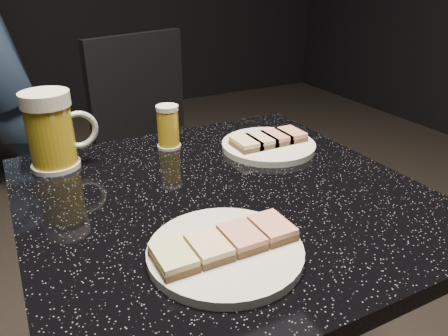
{
  "coord_description": "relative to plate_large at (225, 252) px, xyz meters",
  "views": [
    {
      "loc": [
        -0.33,
        -0.62,
        1.13
      ],
      "look_at": [
        0.0,
        0.0,
        0.8
      ],
      "focal_mm": 35.0,
      "sensor_mm": 36.0,
      "label": 1
    }
  ],
  "objects": [
    {
      "name": "plate_large",
      "position": [
        0.0,
        0.0,
        0.0
      ],
      "size": [
        0.22,
        0.22,
        0.01
      ],
      "primitive_type": "cylinder",
      "color": "silver",
      "rests_on": "table"
    },
    {
      "name": "chair",
      "position": [
        0.29,
        1.1,
        -0.25
      ],
      "size": [
        0.55,
        0.55,
        0.89
      ],
      "color": "black",
      "rests_on": "floor"
    },
    {
      "name": "beer_mug",
      "position": [
        -0.16,
        0.43,
        0.07
      ],
      "size": [
        0.14,
        0.1,
        0.16
      ],
      "color": "white",
      "rests_on": "table"
    },
    {
      "name": "canapes_on_plate_large",
      "position": [
        0.0,
        0.0,
        0.02
      ],
      "size": [
        0.21,
        0.07,
        0.02
      ],
      "color": "#4C3521",
      "rests_on": "plate_large"
    },
    {
      "name": "canapes_on_plate_small",
      "position": [
        0.27,
        0.31,
        0.02
      ],
      "size": [
        0.17,
        0.07,
        0.02
      ],
      "color": "#4C3521",
      "rests_on": "plate_small"
    },
    {
      "name": "table",
      "position": [
        0.09,
        0.17,
        -0.25
      ],
      "size": [
        0.7,
        0.7,
        0.75
      ],
      "color": "black",
      "rests_on": "floor"
    },
    {
      "name": "beer_tumbler",
      "position": [
        0.08,
        0.42,
        0.04
      ],
      "size": [
        0.05,
        0.05,
        0.1
      ],
      "color": "silver",
      "rests_on": "table"
    },
    {
      "name": "plate_small",
      "position": [
        0.27,
        0.31,
        0.0
      ],
      "size": [
        0.21,
        0.21,
        0.01
      ],
      "primitive_type": "cylinder",
      "color": "white",
      "rests_on": "table"
    }
  ]
}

